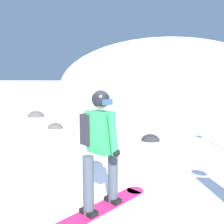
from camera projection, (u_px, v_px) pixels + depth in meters
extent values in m
plane|color=white|center=(93.00, 194.00, 4.09)|extent=(300.00, 300.00, 0.00)
ellipsoid|color=white|center=(163.00, 88.00, 44.75)|extent=(36.69, 33.02, 17.10)
cube|color=#D11E5B|center=(101.00, 208.00, 3.62)|extent=(1.19, 1.39, 0.02)
cylinder|color=#D11E5B|center=(135.00, 191.00, 4.18)|extent=(0.28, 0.28, 0.02)
cube|color=black|center=(113.00, 200.00, 3.78)|extent=(0.28, 0.27, 0.06)
cube|color=black|center=(89.00, 212.00, 3.44)|extent=(0.28, 0.27, 0.06)
cylinder|color=#3D424C|center=(113.00, 176.00, 3.73)|extent=(0.15, 0.15, 0.82)
cylinder|color=#3D424C|center=(88.00, 185.00, 3.39)|extent=(0.15, 0.15, 0.82)
cube|color=#2D9351|center=(101.00, 132.00, 3.46)|extent=(0.42, 0.40, 0.58)
cylinder|color=#2D9351|center=(90.00, 130.00, 3.62)|extent=(0.19, 0.20, 0.57)
cylinder|color=#2D9351|center=(113.00, 135.00, 3.31)|extent=(0.19, 0.20, 0.57)
sphere|color=black|center=(91.00, 146.00, 3.70)|extent=(0.11, 0.11, 0.11)
sphere|color=black|center=(116.00, 153.00, 3.36)|extent=(0.11, 0.11, 0.11)
cube|color=#232328|center=(91.00, 129.00, 3.60)|extent=(0.32, 0.33, 0.44)
cube|color=#232328|center=(87.00, 133.00, 3.68)|extent=(0.17, 0.19, 0.20)
sphere|color=tan|center=(101.00, 101.00, 3.41)|extent=(0.21, 0.21, 0.21)
sphere|color=black|center=(101.00, 99.00, 3.40)|extent=(0.25, 0.25, 0.25)
cube|color=navy|center=(108.00, 102.00, 3.32)|extent=(0.13, 0.15, 0.08)
ellipsoid|color=#282628|center=(150.00, 141.00, 7.54)|extent=(0.56, 0.47, 0.39)
ellipsoid|color=#4C4742|center=(36.00, 117.00, 12.15)|extent=(0.78, 0.66, 0.55)
ellipsoid|color=#4C4742|center=(55.00, 128.00, 9.37)|extent=(0.57, 0.48, 0.40)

